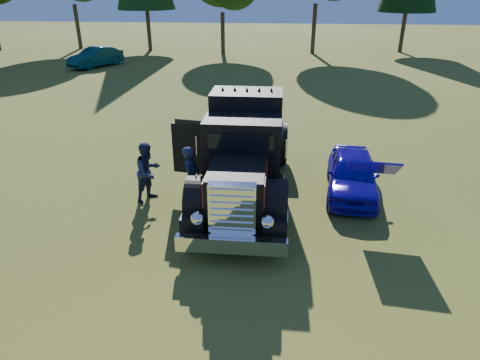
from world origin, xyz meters
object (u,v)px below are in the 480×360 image
object	(u,v)px
spectator_far	(148,172)
hotrod_coupe	(352,174)
diamond_t_truck	(244,158)
distant_teal_car	(96,57)
spectator_near	(192,178)

from	to	relation	value
spectator_far	hotrod_coupe	bearing A→B (deg)	-50.84
diamond_t_truck	hotrod_coupe	size ratio (longest dim) A/B	1.75
spectator_far	distant_teal_car	bearing A→B (deg)	55.77
diamond_t_truck	spectator_far	world-z (taller)	diamond_t_truck
diamond_t_truck	spectator_far	distance (m)	2.78
spectator_near	spectator_far	xyz separation A→B (m)	(-1.34, 0.38, -0.04)
spectator_far	distant_teal_car	xyz separation A→B (m)	(-10.19, 20.80, -0.17)
diamond_t_truck	spectator_far	size ratio (longest dim) A/B	4.06
spectator_near	distant_teal_car	bearing A→B (deg)	34.55
diamond_t_truck	hotrod_coupe	bearing A→B (deg)	12.13
spectator_near	spectator_far	world-z (taller)	spectator_near
diamond_t_truck	spectator_near	world-z (taller)	diamond_t_truck
spectator_far	distant_teal_car	distance (m)	23.16
diamond_t_truck	spectator_far	bearing A→B (deg)	-173.65
diamond_t_truck	distant_teal_car	size ratio (longest dim) A/B	1.66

